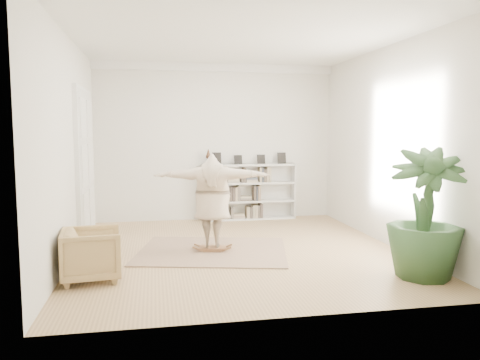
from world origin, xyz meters
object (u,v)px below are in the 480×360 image
Objects in this scene: person at (212,199)px; houseplant at (425,213)px; armchair at (92,254)px; bookshelf at (249,192)px; rocker_board at (213,248)px.

person is 3.39m from houseplant.
houseplant is (4.60, -0.74, 0.56)m from armchair.
houseplant reaches higher than armchair.
armchair is at bearing 170.90° from houseplant.
houseplant is at bearing 157.51° from person.
person is (-1.20, -2.81, 0.28)m from bookshelf.
person is at bearing -62.47° from armchair.
rocker_board is 0.86m from person.
armchair is 2.23m from rocker_board.
bookshelf is at bearing -43.17° from armchair.
rocker_board is (-1.20, -2.81, -0.57)m from bookshelf.
bookshelf is 3.11m from rocker_board.
bookshelf is 1.19× the size of houseplant.
bookshelf is 4.34× the size of rocker_board.
rocker_board is 3.49m from houseplant.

